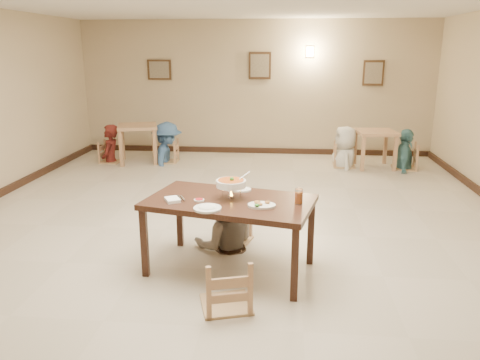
# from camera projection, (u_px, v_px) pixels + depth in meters

# --- Properties ---
(floor) EXTENTS (10.00, 10.00, 0.00)m
(floor) POSITION_uv_depth(u_px,v_px,m) (230.00, 232.00, 6.24)
(floor) COLOR beige
(floor) RESTS_ON ground
(wall_back) EXTENTS (10.00, 0.00, 10.00)m
(wall_back) POSITION_uv_depth(u_px,v_px,m) (255.00, 88.00, 10.63)
(wall_back) COLOR #C0AB8C
(wall_back) RESTS_ON floor
(baseboard_back) EXTENTS (8.00, 0.06, 0.12)m
(baseboard_back) POSITION_uv_depth(u_px,v_px,m) (255.00, 150.00, 10.99)
(baseboard_back) COLOR black
(baseboard_back) RESTS_ON floor
(picture_a) EXTENTS (0.55, 0.04, 0.45)m
(picture_a) POSITION_uv_depth(u_px,v_px,m) (159.00, 70.00, 10.68)
(picture_a) COLOR #3A2516
(picture_a) RESTS_ON wall_back
(picture_b) EXTENTS (0.50, 0.04, 0.60)m
(picture_b) POSITION_uv_depth(u_px,v_px,m) (260.00, 66.00, 10.44)
(picture_b) COLOR #3A2516
(picture_b) RESTS_ON wall_back
(picture_c) EXTENTS (0.45, 0.04, 0.55)m
(picture_c) POSITION_uv_depth(u_px,v_px,m) (373.00, 73.00, 10.26)
(picture_c) COLOR #3A2516
(picture_c) RESTS_ON wall_back
(wall_sconce) EXTENTS (0.16, 0.05, 0.22)m
(wall_sconce) POSITION_uv_depth(u_px,v_px,m) (310.00, 52.00, 10.27)
(wall_sconce) COLOR #FFD88C
(wall_sconce) RESTS_ON wall_back
(main_table) EXTENTS (1.91, 1.34, 0.81)m
(main_table) POSITION_uv_depth(u_px,v_px,m) (230.00, 207.00, 4.99)
(main_table) COLOR #3A1F15
(main_table) RESTS_ON floor
(chair_far) EXTENTS (0.48, 0.48, 1.02)m
(chair_far) POSITION_uv_depth(u_px,v_px,m) (230.00, 204.00, 5.77)
(chair_far) COLOR tan
(chair_far) RESTS_ON floor
(chair_near) EXTENTS (0.46, 0.46, 0.97)m
(chair_near) POSITION_uv_depth(u_px,v_px,m) (226.00, 259.00, 4.32)
(chair_near) COLOR tan
(chair_near) RESTS_ON floor
(main_diner) EXTENTS (0.89, 0.75, 1.62)m
(main_diner) POSITION_uv_depth(u_px,v_px,m) (225.00, 183.00, 5.58)
(main_diner) COLOR gray
(main_diner) RESTS_ON floor
(curry_warmer) EXTENTS (0.36, 0.32, 0.29)m
(curry_warmer) POSITION_uv_depth(u_px,v_px,m) (231.00, 184.00, 4.95)
(curry_warmer) COLOR silver
(curry_warmer) RESTS_ON main_table
(rice_plate_far) EXTENTS (0.27, 0.27, 0.06)m
(rice_plate_far) POSITION_uv_depth(u_px,v_px,m) (239.00, 189.00, 5.28)
(rice_plate_far) COLOR white
(rice_plate_far) RESTS_ON main_table
(rice_plate_near) EXTENTS (0.28, 0.28, 0.06)m
(rice_plate_near) POSITION_uv_depth(u_px,v_px,m) (207.00, 208.00, 4.65)
(rice_plate_near) COLOR white
(rice_plate_near) RESTS_ON main_table
(fried_plate) EXTENTS (0.28, 0.28, 0.06)m
(fried_plate) POSITION_uv_depth(u_px,v_px,m) (262.00, 205.00, 4.73)
(fried_plate) COLOR white
(fried_plate) RESTS_ON main_table
(chili_dish) EXTENTS (0.11, 0.11, 0.02)m
(chili_dish) POSITION_uv_depth(u_px,v_px,m) (199.00, 200.00, 4.91)
(chili_dish) COLOR white
(chili_dish) RESTS_ON main_table
(napkin_cutlery) EXTENTS (0.24, 0.29, 0.03)m
(napkin_cutlery) POSITION_uv_depth(u_px,v_px,m) (173.00, 200.00, 4.90)
(napkin_cutlery) COLOR white
(napkin_cutlery) RESTS_ON main_table
(drink_glass) EXTENTS (0.08, 0.08, 0.16)m
(drink_glass) POSITION_uv_depth(u_px,v_px,m) (299.00, 197.00, 4.81)
(drink_glass) COLOR white
(drink_glass) RESTS_ON main_table
(bg_table_left) EXTENTS (1.01, 1.01, 0.81)m
(bg_table_left) POSITION_uv_depth(u_px,v_px,m) (138.00, 132.00, 9.93)
(bg_table_left) COLOR tan
(bg_table_left) RESTS_ON floor
(bg_table_right) EXTENTS (0.84, 0.84, 0.76)m
(bg_table_right) POSITION_uv_depth(u_px,v_px,m) (376.00, 137.00, 9.50)
(bg_table_right) COLOR tan
(bg_table_right) RESTS_ON floor
(bg_chair_ll) EXTENTS (0.41, 0.41, 0.86)m
(bg_chair_ll) POSITION_uv_depth(u_px,v_px,m) (110.00, 142.00, 9.99)
(bg_chair_ll) COLOR tan
(bg_chair_ll) RESTS_ON floor
(bg_chair_lr) EXTENTS (0.43, 0.43, 0.92)m
(bg_chair_lr) POSITION_uv_depth(u_px,v_px,m) (167.00, 141.00, 10.00)
(bg_chair_lr) COLOR tan
(bg_chair_lr) RESTS_ON floor
(bg_chair_rl) EXTENTS (0.44, 0.44, 0.94)m
(bg_chair_rl) POSITION_uv_depth(u_px,v_px,m) (345.00, 144.00, 9.61)
(bg_chair_rl) COLOR tan
(bg_chair_rl) RESTS_ON floor
(bg_chair_rr) EXTENTS (0.47, 0.47, 1.00)m
(bg_chair_rr) POSITION_uv_depth(u_px,v_px,m) (406.00, 145.00, 9.42)
(bg_chair_rr) COLOR tan
(bg_chair_rr) RESTS_ON floor
(bg_diner_a) EXTENTS (0.42, 0.61, 1.63)m
(bg_diner_a) POSITION_uv_depth(u_px,v_px,m) (108.00, 125.00, 9.89)
(bg_diner_a) COLOR #551916
(bg_diner_a) RESTS_ON floor
(bg_diner_b) EXTENTS (0.73, 1.17, 1.73)m
(bg_diner_b) POSITION_uv_depth(u_px,v_px,m) (166.00, 122.00, 9.89)
(bg_diner_b) COLOR #41699B
(bg_diner_b) RESTS_ON floor
(bg_diner_c) EXTENTS (0.58, 0.85, 1.68)m
(bg_diner_c) POSITION_uv_depth(u_px,v_px,m) (346.00, 126.00, 9.51)
(bg_diner_c) COLOR silver
(bg_diner_c) RESTS_ON floor
(bg_diner_d) EXTENTS (0.59, 1.02, 1.63)m
(bg_diner_d) POSITION_uv_depth(u_px,v_px,m) (407.00, 129.00, 9.34)
(bg_diner_d) COLOR teal
(bg_diner_d) RESTS_ON floor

